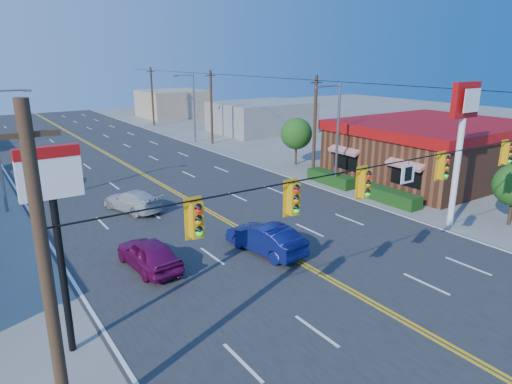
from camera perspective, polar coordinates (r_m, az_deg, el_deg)
ground at (r=19.89m, az=14.80°, el=-13.68°), size 160.00×160.00×0.00m
road at (r=35.11m, az=-10.31°, el=0.07°), size 20.00×120.00×0.06m
signal_span at (r=17.89m, az=15.68°, el=-0.13°), size 24.32×0.34×9.00m
kfc at (r=41.10m, az=21.01°, el=5.01°), size 16.30×12.40×4.70m
kfc_pylon at (r=28.85m, az=24.37°, el=7.55°), size 2.20×0.36×8.50m
pizza_hut_sign at (r=15.84m, az=-23.92°, el=-1.99°), size 1.90×0.30×6.85m
streetlight_se at (r=35.14m, az=9.95°, el=7.60°), size 2.55×0.25×8.00m
streetlight_ne at (r=54.85m, az=-7.94°, el=10.83°), size 2.55×0.25×8.00m
streetlight_sw at (r=33.48m, az=-29.36°, el=5.29°), size 2.55×0.25×8.00m
utility_pole_near at (r=39.04m, az=7.34°, el=8.12°), size 0.28×0.28×8.40m
utility_pole_mid at (r=53.76m, az=-5.59°, el=10.46°), size 0.28×0.28×8.40m
utility_pole_far at (r=70.03m, az=-12.84°, el=11.54°), size 0.28×0.28×8.40m
tree_kfc_rear at (r=43.08m, az=5.07°, el=7.27°), size 2.94×2.94×4.41m
bld_east_mid at (r=62.52m, az=0.67°, el=9.35°), size 12.00×10.00×4.00m
bld_east_far at (r=80.18m, az=-10.32°, el=10.83°), size 10.00×10.00×4.40m
car_magenta at (r=22.57m, az=-13.23°, el=-7.65°), size 2.05×4.50×1.50m
car_blue at (r=23.67m, az=1.22°, el=-5.95°), size 2.31×4.87×1.54m
car_white at (r=31.14m, az=-15.18°, el=-1.15°), size 3.19×4.99×1.34m
car_silver at (r=38.69m, az=-23.99°, el=1.35°), size 3.72×5.03×1.27m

